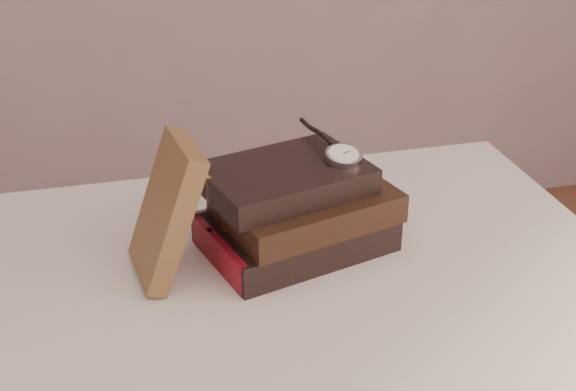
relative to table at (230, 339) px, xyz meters
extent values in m
cube|color=beige|center=(0.00, 0.00, 0.07)|extent=(1.00, 0.60, 0.04)
cube|color=white|center=(0.00, 0.00, 0.01)|extent=(0.88, 0.49, 0.08)
cylinder|color=white|center=(0.45, 0.25, -0.30)|extent=(0.05, 0.05, 0.71)
cube|color=black|center=(0.10, 0.05, 0.11)|extent=(0.26, 0.21, 0.04)
cube|color=beige|center=(0.10, 0.05, 0.11)|extent=(0.25, 0.20, 0.03)
cube|color=gold|center=(-0.01, 0.05, 0.11)|extent=(0.01, 0.01, 0.04)
cube|color=maroon|center=(-0.01, 0.03, 0.11)|extent=(0.05, 0.14, 0.04)
cube|color=black|center=(0.11, 0.05, 0.15)|extent=(0.24, 0.20, 0.04)
cube|color=beige|center=(0.12, 0.05, 0.15)|extent=(0.23, 0.18, 0.03)
cube|color=gold|center=(0.01, 0.04, 0.15)|extent=(0.01, 0.01, 0.04)
cube|color=black|center=(0.09, 0.06, 0.19)|extent=(0.23, 0.18, 0.03)
cube|color=beige|center=(0.09, 0.06, 0.19)|extent=(0.22, 0.17, 0.03)
cube|color=gold|center=(-0.01, 0.05, 0.19)|extent=(0.01, 0.01, 0.03)
cube|color=#47301B|center=(-0.06, 0.03, 0.18)|extent=(0.10, 0.12, 0.17)
cylinder|color=silver|center=(0.16, 0.06, 0.21)|extent=(0.06, 0.06, 0.02)
cylinder|color=white|center=(0.16, 0.06, 0.22)|extent=(0.05, 0.05, 0.01)
torus|color=silver|center=(0.16, 0.06, 0.22)|extent=(0.05, 0.05, 0.01)
cylinder|color=silver|center=(0.16, 0.08, 0.21)|extent=(0.01, 0.01, 0.01)
cube|color=black|center=(0.16, 0.06, 0.22)|extent=(0.00, 0.01, 0.00)
cube|color=black|center=(0.17, 0.06, 0.22)|extent=(0.01, 0.00, 0.00)
sphere|color=black|center=(0.16, 0.09, 0.22)|extent=(0.01, 0.01, 0.01)
sphere|color=black|center=(0.15, 0.10, 0.22)|extent=(0.01, 0.01, 0.01)
sphere|color=black|center=(0.15, 0.11, 0.22)|extent=(0.01, 0.01, 0.01)
sphere|color=black|center=(0.15, 0.12, 0.22)|extent=(0.01, 0.01, 0.01)
sphere|color=black|center=(0.15, 0.12, 0.22)|extent=(0.01, 0.01, 0.01)
sphere|color=black|center=(0.15, 0.13, 0.22)|extent=(0.01, 0.01, 0.01)
sphere|color=black|center=(0.15, 0.14, 0.22)|extent=(0.01, 0.01, 0.01)
sphere|color=black|center=(0.14, 0.15, 0.21)|extent=(0.01, 0.01, 0.01)
sphere|color=black|center=(0.14, 0.16, 0.21)|extent=(0.01, 0.01, 0.01)
sphere|color=black|center=(0.14, 0.17, 0.22)|extent=(0.01, 0.01, 0.01)
sphere|color=black|center=(0.14, 0.18, 0.22)|extent=(0.01, 0.01, 0.01)
torus|color=silver|center=(-0.02, 0.09, 0.16)|extent=(0.05, 0.03, 0.05)
torus|color=silver|center=(0.03, 0.11, 0.16)|extent=(0.05, 0.03, 0.05)
cylinder|color=silver|center=(0.00, 0.10, 0.16)|extent=(0.01, 0.01, 0.00)
cylinder|color=silver|center=(-0.05, 0.14, 0.15)|extent=(0.03, 0.10, 0.02)
cylinder|color=silver|center=(0.03, 0.16, 0.15)|extent=(0.03, 0.10, 0.02)
camera|label=1|loc=(-0.12, -0.77, 0.62)|focal=47.63mm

